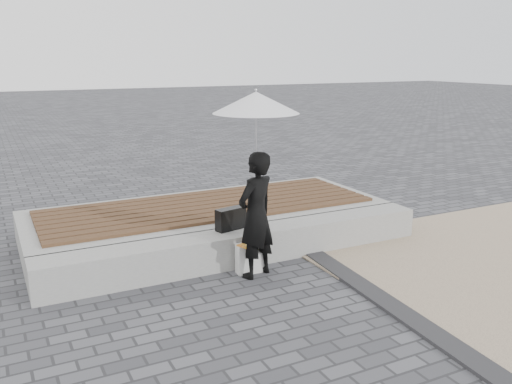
% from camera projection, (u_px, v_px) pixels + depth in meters
% --- Properties ---
extents(ground, '(80.00, 80.00, 0.00)m').
position_uv_depth(ground, '(315.00, 313.00, 5.40)').
color(ground, '#505055').
rests_on(ground, ground).
extents(edging_band, '(0.61, 5.20, 0.04)m').
position_uv_depth(edging_band, '(408.00, 317.00, 5.29)').
color(edging_band, '#2B2B2D').
rests_on(edging_band, ground).
extents(seating_ledge, '(5.00, 0.45, 0.40)m').
position_uv_depth(seating_ledge, '(245.00, 246.00, 6.73)').
color(seating_ledge, '#A5A6A0').
rests_on(seating_ledge, ground).
extents(timber_platform, '(5.00, 2.00, 0.40)m').
position_uv_depth(timber_platform, '(209.00, 220.00, 7.77)').
color(timber_platform, '#9E9F9A').
rests_on(timber_platform, ground).
extents(timber_decking, '(4.60, 1.60, 0.04)m').
position_uv_depth(timber_decking, '(208.00, 205.00, 7.72)').
color(timber_decking, brown).
rests_on(timber_decking, timber_platform).
extents(woman, '(0.63, 0.54, 1.46)m').
position_uv_depth(woman, '(256.00, 215.00, 6.16)').
color(woman, black).
rests_on(woman, ground).
extents(parasol, '(0.95, 0.95, 1.21)m').
position_uv_depth(parasol, '(256.00, 103.00, 5.85)').
color(parasol, '#B6B7BC').
rests_on(parasol, ground).
extents(handbag, '(0.41, 0.22, 0.27)m').
position_uv_depth(handbag, '(231.00, 219.00, 6.69)').
color(handbag, black).
rests_on(handbag, seating_ledge).
extents(canvas_tote, '(0.35, 0.16, 0.36)m').
position_uv_depth(canvas_tote, '(251.00, 258.00, 6.38)').
color(canvas_tote, white).
rests_on(canvas_tote, ground).
extents(magazine, '(0.36, 0.31, 0.01)m').
position_uv_depth(magazine, '(252.00, 244.00, 6.30)').
color(magazine, red).
rests_on(magazine, canvas_tote).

